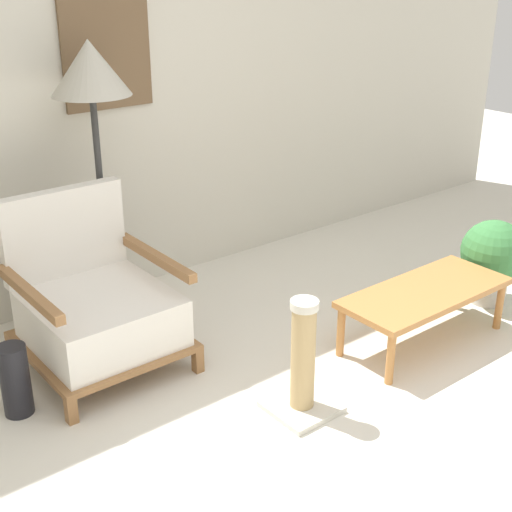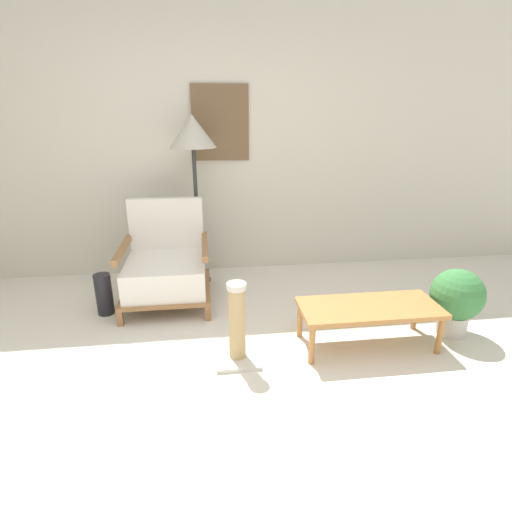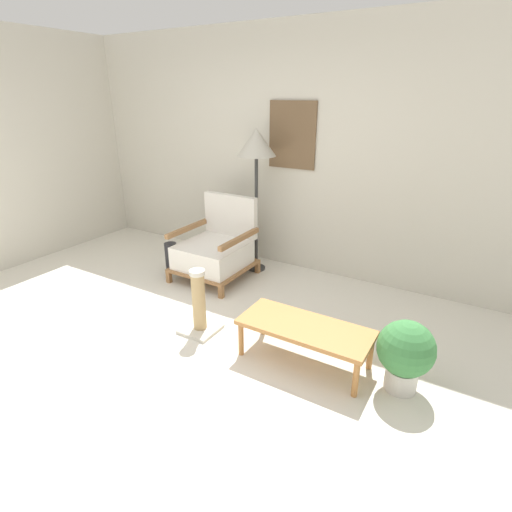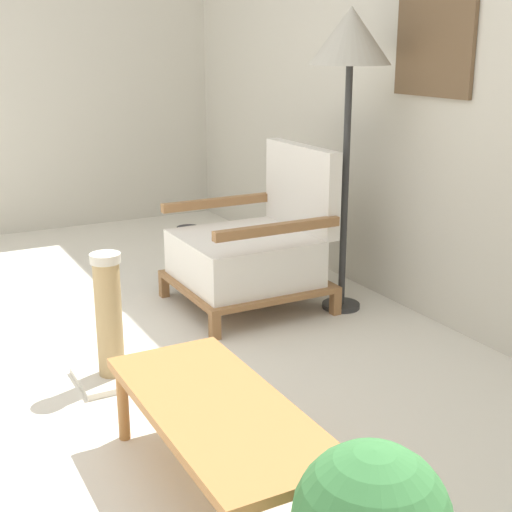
{
  "view_description": "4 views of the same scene",
  "coord_description": "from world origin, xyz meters",
  "views": [
    {
      "loc": [
        -1.84,
        -1.53,
        2.05
      ],
      "look_at": [
        0.35,
        1.22,
        0.55
      ],
      "focal_mm": 50.0,
      "sensor_mm": 36.0,
      "label": 1
    },
    {
      "loc": [
        -0.04,
        -1.82,
        1.67
      ],
      "look_at": [
        0.35,
        1.22,
        0.55
      ],
      "focal_mm": 28.0,
      "sensor_mm": 36.0,
      "label": 2
    },
    {
      "loc": [
        2.15,
        -1.78,
        1.98
      ],
      "look_at": [
        0.35,
        1.22,
        0.55
      ],
      "focal_mm": 28.0,
      "sensor_mm": 36.0,
      "label": 3
    },
    {
      "loc": [
        3.02,
        -0.2,
        1.46
      ],
      "look_at": [
        0.35,
        1.22,
        0.55
      ],
      "focal_mm": 50.0,
      "sensor_mm": 36.0,
      "label": 4
    }
  ],
  "objects": [
    {
      "name": "vase",
      "position": [
        -0.94,
        1.43,
        0.18
      ],
      "size": [
        0.14,
        0.14,
        0.36
      ],
      "primitive_type": "cylinder",
      "color": "black",
      "rests_on": "ground_plane"
    },
    {
      "name": "armchair",
      "position": [
        -0.42,
        1.61,
        0.33
      ],
      "size": [
        0.77,
        0.79,
        0.9
      ],
      "color": "olive",
      "rests_on": "ground_plane"
    },
    {
      "name": "scratching_post",
      "position": [
        0.14,
        0.59,
        0.24
      ],
      "size": [
        0.31,
        0.31,
        0.59
      ],
      "color": "beige",
      "rests_on": "ground_plane"
    },
    {
      "name": "ground_plane",
      "position": [
        0.0,
        0.0,
        0.0
      ],
      "size": [
        14.0,
        14.0,
        0.0
      ],
      "primitive_type": "plane",
      "color": "silver"
    },
    {
      "name": "coffee_table",
      "position": [
        1.12,
        0.67,
        0.29
      ],
      "size": [
        1.03,
        0.44,
        0.33
      ],
      "color": "#B2753D",
      "rests_on": "ground_plane"
    },
    {
      "name": "potted_plant",
      "position": [
        1.85,
        0.73,
        0.31
      ],
      "size": [
        0.4,
        0.4,
        0.54
      ],
      "color": "beige",
      "rests_on": "ground_plane"
    },
    {
      "name": "floor_lamp",
      "position": [
        -0.13,
        2.02,
        1.43
      ],
      "size": [
        0.43,
        0.43,
        1.64
      ],
      "color": "#2D2D2D",
      "rests_on": "ground_plane"
    },
    {
      "name": "wall_back",
      "position": [
        0.0,
        2.39,
        1.35
      ],
      "size": [
        8.0,
        0.09,
        2.7
      ],
      "color": "beige",
      "rests_on": "ground_plane"
    }
  ]
}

